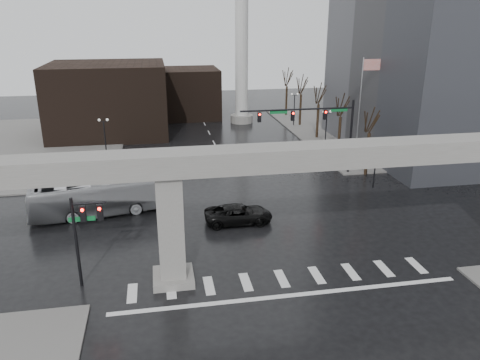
# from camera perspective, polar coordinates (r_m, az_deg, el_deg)

# --- Properties ---
(ground) EXTENTS (160.00, 160.00, 0.00)m
(ground) POSITION_cam_1_polar(r_m,az_deg,el_deg) (32.26, 4.64, -10.97)
(ground) COLOR black
(ground) RESTS_ON ground
(sidewalk_ne) EXTENTS (28.00, 36.00, 0.15)m
(sidewalk_ne) POSITION_cam_1_polar(r_m,az_deg,el_deg) (73.00, 17.40, 5.73)
(sidewalk_ne) COLOR #63615E
(sidewalk_ne) RESTS_ON ground
(sidewalk_nw) EXTENTS (28.00, 36.00, 0.15)m
(sidewalk_nw) POSITION_cam_1_polar(r_m,az_deg,el_deg) (67.47, -25.93, 3.56)
(sidewalk_nw) COLOR #63615E
(sidewalk_nw) RESTS_ON ground
(elevated_guideway) EXTENTS (48.00, 2.60, 8.70)m
(elevated_guideway) POSITION_cam_1_polar(r_m,az_deg,el_deg) (29.74, 7.36, 0.81)
(elevated_guideway) COLOR gray
(elevated_guideway) RESTS_ON ground
(building_far_left) EXTENTS (16.00, 14.00, 10.00)m
(building_far_left) POSITION_cam_1_polar(r_m,az_deg,el_deg) (70.04, -15.71, 9.47)
(building_far_left) COLOR black
(building_far_left) RESTS_ON ground
(building_far_mid) EXTENTS (10.00, 10.00, 8.00)m
(building_far_mid) POSITION_cam_1_polar(r_m,az_deg,el_deg) (79.96, -6.34, 10.50)
(building_far_mid) COLOR black
(building_far_mid) RESTS_ON ground
(smokestack) EXTENTS (3.60, 3.60, 30.00)m
(smokestack) POSITION_cam_1_polar(r_m,az_deg,el_deg) (74.11, 0.21, 17.18)
(smokestack) COLOR silver
(smokestack) RESTS_ON ground
(signal_mast_arm) EXTENTS (12.12, 0.43, 8.00)m
(signal_mast_arm) POSITION_cam_1_polar(r_m,az_deg,el_deg) (49.61, 9.42, 7.01)
(signal_mast_arm) COLOR black
(signal_mast_arm) RESTS_ON ground
(signal_left_pole) EXTENTS (2.30, 0.30, 6.00)m
(signal_left_pole) POSITION_cam_1_polar(r_m,az_deg,el_deg) (30.31, -18.51, -5.43)
(signal_left_pole) COLOR black
(signal_left_pole) RESTS_ON ground
(flagpole_assembly) EXTENTS (2.06, 0.12, 12.00)m
(flagpole_assembly) POSITION_cam_1_polar(r_m,az_deg,el_deg) (54.57, 14.73, 9.58)
(flagpole_assembly) COLOR silver
(flagpole_assembly) RESTS_ON ground
(lamp_right_0) EXTENTS (1.22, 0.32, 5.11)m
(lamp_right_0) POSITION_cam_1_polar(r_m,az_deg,el_deg) (47.65, 16.29, 3.04)
(lamp_right_0) COLOR black
(lamp_right_0) RESTS_ON ground
(lamp_right_1) EXTENTS (1.22, 0.32, 5.11)m
(lamp_right_1) POSITION_cam_1_polar(r_m,az_deg,el_deg) (60.08, 10.48, 6.81)
(lamp_right_1) COLOR black
(lamp_right_1) RESTS_ON ground
(lamp_right_2) EXTENTS (1.22, 0.32, 5.11)m
(lamp_right_2) POSITION_cam_1_polar(r_m,az_deg,el_deg) (73.08, 6.65, 9.23)
(lamp_right_2) COLOR black
(lamp_right_2) RESTS_ON ground
(lamp_left_0) EXTENTS (1.22, 0.32, 5.11)m
(lamp_left_0) POSITION_cam_1_polar(r_m,az_deg,el_deg) (43.21, -17.82, 1.22)
(lamp_left_0) COLOR black
(lamp_left_0) RESTS_ON ground
(lamp_left_1) EXTENTS (1.22, 0.32, 5.11)m
(lamp_left_1) POSITION_cam_1_polar(r_m,az_deg,el_deg) (56.62, -16.20, 5.59)
(lamp_left_1) COLOR black
(lamp_left_1) RESTS_ON ground
(lamp_left_2) EXTENTS (1.22, 0.32, 5.11)m
(lamp_left_2) POSITION_cam_1_polar(r_m,az_deg,el_deg) (70.26, -15.19, 8.27)
(lamp_left_2) COLOR black
(lamp_left_2) RESTS_ON ground
(tree_right_0) EXTENTS (1.09, 1.58, 7.50)m
(tree_right_0) POSITION_cam_1_polar(r_m,az_deg,el_deg) (51.74, 15.32, 3.61)
(tree_right_0) COLOR black
(tree_right_0) RESTS_ON ground
(tree_right_1) EXTENTS (1.09, 1.61, 7.67)m
(tree_right_1) POSITION_cam_1_polar(r_m,az_deg,el_deg) (58.79, 12.06, 5.81)
(tree_right_1) COLOR black
(tree_right_1) RESTS_ON ground
(tree_right_2) EXTENTS (1.10, 1.63, 7.85)m
(tree_right_2) POSITION_cam_1_polar(r_m,az_deg,el_deg) (66.06, 9.48, 7.51)
(tree_right_2) COLOR black
(tree_right_2) RESTS_ON ground
(tree_right_3) EXTENTS (1.11, 1.66, 8.02)m
(tree_right_3) POSITION_cam_1_polar(r_m,az_deg,el_deg) (73.48, 7.41, 8.86)
(tree_right_3) COLOR black
(tree_right_3) RESTS_ON ground
(tree_right_4) EXTENTS (1.12, 1.69, 8.19)m
(tree_right_4) POSITION_cam_1_polar(r_m,az_deg,el_deg) (81.01, 5.71, 9.95)
(tree_right_4) COLOR black
(tree_right_4) RESTS_ON ground
(pickup_truck) EXTENTS (5.61, 2.62, 1.55)m
(pickup_truck) POSITION_cam_1_polar(r_m,az_deg,el_deg) (38.72, -0.18, -4.18)
(pickup_truck) COLOR black
(pickup_truck) RESTS_ON ground
(city_bus) EXTENTS (11.62, 4.52, 3.16)m
(city_bus) POSITION_cam_1_polar(r_m,az_deg,el_deg) (41.86, -16.94, -2.02)
(city_bus) COLOR #9A9B9F
(city_bus) RESTS_ON ground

